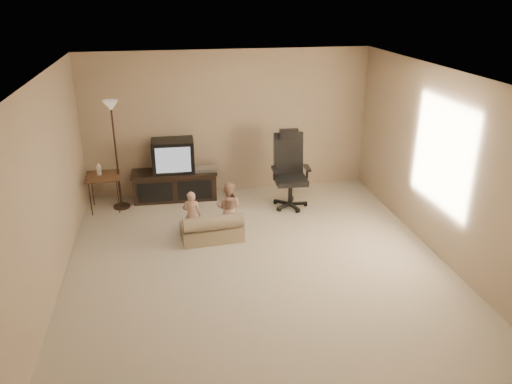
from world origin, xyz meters
TOP-DOWN VIEW (x-y plane):
  - floor at (0.00, 0.00)m, footprint 5.50×5.50m
  - room_shell at (0.00, 0.00)m, footprint 5.50×5.50m
  - tv_stand at (-0.99, 2.49)m, footprint 1.49×0.58m
  - office_chair at (0.90, 1.83)m, footprint 0.64×0.66m
  - side_table at (-2.16, 2.23)m, footprint 0.56×0.56m
  - floor_lamp at (-1.91, 2.25)m, footprint 0.28×0.28m
  - child_sofa at (-0.52, 0.79)m, footprint 0.92×0.57m
  - toddler_left at (-0.80, 0.92)m, footprint 0.30×0.24m
  - toddler_right at (-0.24, 1.00)m, footprint 0.45×0.35m

SIDE VIEW (x-z plane):
  - floor at x=0.00m, z-range 0.00..0.00m
  - child_sofa at x=-0.52m, z-range -0.04..0.39m
  - toddler_left at x=-0.80m, z-range 0.00..0.73m
  - toddler_right at x=-0.24m, z-range 0.00..0.81m
  - tv_stand at x=-0.99m, z-range -0.09..0.97m
  - office_chair at x=0.90m, z-range -0.18..1.11m
  - side_table at x=-2.16m, z-range 0.17..0.98m
  - floor_lamp at x=-1.91m, z-range 0.42..2.23m
  - room_shell at x=0.00m, z-range -1.23..4.27m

